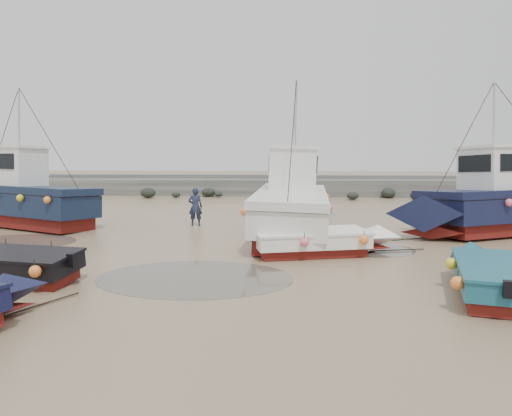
# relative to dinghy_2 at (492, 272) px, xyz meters

# --- Properties ---
(ground) EXTENTS (120.00, 120.00, 0.00)m
(ground) POSITION_rel_dinghy_2_xyz_m (-5.71, 2.82, -0.55)
(ground) COLOR #927A5A
(ground) RESTS_ON ground
(seawall) EXTENTS (60.00, 4.92, 1.50)m
(seawall) POSITION_rel_dinghy_2_xyz_m (-5.66, 24.81, 0.08)
(seawall) COLOR slate
(seawall) RESTS_ON ground
(puddle_a) EXTENTS (5.49, 5.49, 0.01)m
(puddle_a) POSITION_rel_dinghy_2_xyz_m (-7.58, 0.97, -0.54)
(puddle_a) COLOR #544E44
(puddle_a) RESTS_ON ground
(puddle_b) EXTENTS (3.14, 3.14, 0.01)m
(puddle_b) POSITION_rel_dinghy_2_xyz_m (-2.13, 5.12, -0.54)
(puddle_b) COLOR #544E44
(puddle_b) RESTS_ON ground
(puddle_c) EXTENTS (4.53, 4.53, 0.01)m
(puddle_c) POSITION_rel_dinghy_2_xyz_m (-15.37, 5.74, -0.54)
(puddle_c) COLOR #544E44
(puddle_c) RESTS_ON ground
(puddle_d) EXTENTS (5.20, 5.20, 0.01)m
(puddle_d) POSITION_rel_dinghy_2_xyz_m (-5.05, 14.30, -0.54)
(puddle_d) COLOR #544E44
(puddle_d) RESTS_ON ground
(dinghy_2) EXTENTS (2.80, 5.90, 1.43)m
(dinghy_2) POSITION_rel_dinghy_2_xyz_m (0.00, 0.00, 0.00)
(dinghy_2) COLOR maroon
(dinghy_2) RESTS_ON ground
(dinghy_5) EXTENTS (6.08, 2.78, 1.43)m
(dinghy_5) POSITION_rel_dinghy_2_xyz_m (-3.91, 4.23, -0.00)
(dinghy_5) COLOR maroon
(dinghy_5) RESTS_ON ground
(cabin_boat_0) EXTENTS (9.10, 5.20, 6.22)m
(cabin_boat_0) POSITION_rel_dinghy_2_xyz_m (-17.05, 9.36, 0.82)
(cabin_boat_0) COLOR maroon
(cabin_boat_0) RESTS_ON ground
(cabin_boat_1) EXTENTS (3.45, 11.07, 6.22)m
(cabin_boat_1) POSITION_rel_dinghy_2_xyz_m (-4.91, 7.77, 0.76)
(cabin_boat_1) COLOR maroon
(cabin_boat_1) RESTS_ON ground
(cabin_boat_2) EXTENTS (10.83, 6.43, 6.22)m
(cabin_boat_2) POSITION_rel_dinghy_2_xyz_m (3.89, 8.89, 0.76)
(cabin_boat_2) COLOR maroon
(cabin_boat_2) RESTS_ON ground
(person) EXTENTS (0.68, 0.48, 1.76)m
(person) POSITION_rel_dinghy_2_xyz_m (-9.26, 10.10, -0.55)
(person) COLOR #1D253E
(person) RESTS_ON ground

